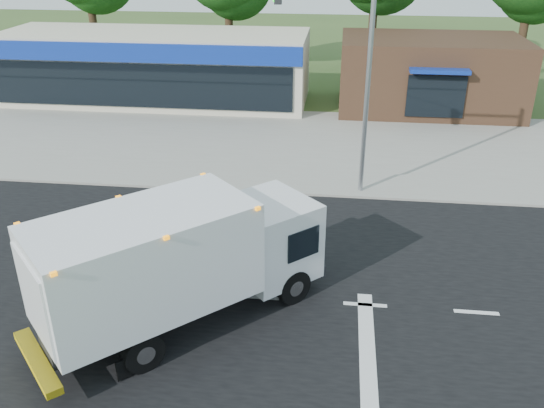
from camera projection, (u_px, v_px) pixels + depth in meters
The scene contains 10 objects.
ground at pixel (258, 298), 16.28m from camera, with size 120.00×120.00×0.00m, color #385123.
road_asphalt at pixel (258, 298), 16.28m from camera, with size 60.00×14.00×0.02m, color black.
sidewalk at pixel (286, 182), 23.60m from camera, with size 60.00×2.40×0.12m, color gray.
parking_apron at pixel (297, 137), 28.81m from camera, with size 60.00×9.00×0.02m, color gray.
lane_markings at pixel (302, 331), 14.92m from camera, with size 55.20×7.00×0.01m.
ems_box_truck at pixel (178, 258), 14.41m from camera, with size 7.32×7.10×3.46m.
emergency_worker at pixel (110, 269), 15.95m from camera, with size 0.67×0.76×1.86m.
retail_strip_mall at pixel (155, 67), 34.21m from camera, with size 18.00×6.20×4.00m.
brown_storefront at pixel (429, 74), 32.56m from camera, with size 10.00×6.70×4.00m.
traffic_signal_pole at pixel (351, 67), 20.70m from camera, with size 3.51×0.25×8.00m.
Camera 1 is at (1.99, -13.39, 9.44)m, focal length 38.00 mm.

